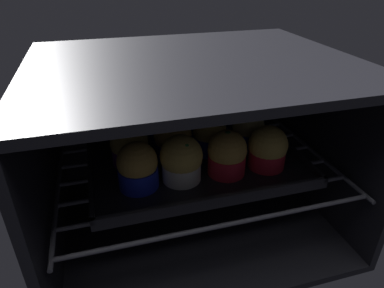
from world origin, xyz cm
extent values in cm
cube|color=black|center=(0.00, 22.00, -0.75)|extent=(59.00, 47.00, 1.50)
cube|color=black|center=(0.00, 22.00, 34.75)|extent=(59.00, 47.00, 1.50)
cube|color=black|center=(0.00, 44.75, 17.00)|extent=(59.00, 1.50, 34.00)
cube|color=black|center=(-28.75, 22.00, 17.00)|extent=(1.50, 47.00, 34.00)
cube|color=black|center=(28.75, 22.00, 17.00)|extent=(1.50, 47.00, 34.00)
cylinder|color=#51515B|center=(0.00, 3.00, 13.60)|extent=(54.00, 0.80, 0.80)
cylinder|color=#51515B|center=(0.00, 9.33, 13.60)|extent=(54.00, 0.80, 0.80)
cylinder|color=#51515B|center=(0.00, 15.67, 13.60)|extent=(54.00, 0.80, 0.80)
cylinder|color=#51515B|center=(0.00, 22.00, 13.60)|extent=(54.00, 0.80, 0.80)
cylinder|color=#51515B|center=(0.00, 28.33, 13.60)|extent=(54.00, 0.80, 0.80)
cylinder|color=#51515B|center=(0.00, 34.67, 13.60)|extent=(54.00, 0.80, 0.80)
cylinder|color=#51515B|center=(0.00, 41.00, 13.60)|extent=(54.00, 0.80, 0.80)
cylinder|color=#51515B|center=(-27.00, 22.00, 13.60)|extent=(0.80, 42.00, 0.80)
cylinder|color=#51515B|center=(27.00, 22.00, 13.60)|extent=(0.80, 42.00, 0.80)
cube|color=black|center=(0.00, 23.78, 14.60)|extent=(42.44, 33.98, 1.20)
cube|color=black|center=(0.00, 7.19, 15.70)|extent=(42.44, 0.80, 1.00)
cube|color=black|center=(0.00, 40.38, 15.70)|extent=(42.44, 0.80, 1.00)
cube|color=black|center=(-20.82, 23.78, 15.70)|extent=(0.80, 33.98, 1.00)
cube|color=black|center=(20.82, 23.78, 15.70)|extent=(0.80, 33.98, 1.00)
cylinder|color=#1928B7|center=(-12.39, 15.36, 17.13)|extent=(7.17, 7.17, 3.87)
sphere|color=gold|center=(-12.39, 15.36, 20.37)|extent=(7.22, 7.22, 7.22)
sphere|color=#28702D|center=(-13.28, 14.79, 22.45)|extent=(2.03, 2.03, 2.03)
cylinder|color=silver|center=(-4.44, 15.36, 17.13)|extent=(7.17, 7.17, 3.87)
sphere|color=gold|center=(-4.44, 15.36, 20.23)|extent=(7.86, 7.86, 7.86)
sphere|color=#28702D|center=(-4.03, 13.79, 22.74)|extent=(1.93, 1.93, 1.93)
cylinder|color=red|center=(4.34, 15.12, 17.13)|extent=(7.17, 7.17, 3.87)
sphere|color=gold|center=(4.34, 15.12, 20.31)|extent=(7.40, 7.40, 7.40)
sphere|color=#19511E|center=(4.26, 15.08, 23.19)|extent=(1.84, 1.84, 1.84)
cylinder|color=red|center=(12.76, 15.16, 17.13)|extent=(7.17, 7.17, 3.87)
sphere|color=gold|center=(12.76, 15.16, 20.00)|extent=(7.62, 7.62, 7.62)
sphere|color=#1E6023|center=(13.53, 13.68, 22.30)|extent=(1.85, 1.85, 1.85)
cylinder|color=#7A238C|center=(-12.81, 24.00, 17.13)|extent=(7.17, 7.17, 3.87)
sphere|color=gold|center=(-12.81, 24.00, 19.73)|extent=(7.54, 7.54, 7.54)
sphere|color=#1E6023|center=(-12.40, 24.83, 22.77)|extent=(2.42, 2.42, 2.42)
cylinder|color=#1928B7|center=(-4.08, 23.63, 17.13)|extent=(7.17, 7.17, 3.87)
sphere|color=gold|center=(-4.08, 23.63, 20.25)|extent=(7.73, 7.73, 7.73)
sphere|color=#28702D|center=(-3.52, 22.93, 22.57)|extent=(2.01, 2.01, 2.01)
cylinder|color=#1928B7|center=(3.87, 23.82, 17.13)|extent=(7.17, 7.17, 3.87)
sphere|color=gold|center=(3.87, 23.82, 19.82)|extent=(7.06, 7.06, 7.06)
sphere|color=#1E6023|center=(3.95, 24.96, 21.88)|extent=(1.87, 1.87, 1.87)
cylinder|color=#1928B7|center=(12.34, 23.55, 17.13)|extent=(7.17, 7.17, 3.87)
sphere|color=#E0CC7A|center=(12.34, 23.55, 20.38)|extent=(6.88, 6.88, 6.88)
sphere|color=#28702D|center=(11.27, 24.26, 22.27)|extent=(1.97, 1.97, 1.97)
cylinder|color=#1928B7|center=(-12.57, 32.37, 17.13)|extent=(7.17, 7.17, 3.87)
sphere|color=#DBBC60|center=(-12.57, 32.37, 19.66)|extent=(7.42, 7.42, 7.42)
cylinder|color=#1928B7|center=(-4.18, 32.57, 17.13)|extent=(7.17, 7.17, 3.87)
sphere|color=gold|center=(-4.18, 32.57, 19.87)|extent=(7.70, 7.70, 7.70)
sphere|color=#1E6023|center=(-3.44, 32.11, 22.05)|extent=(2.33, 2.33, 2.33)
cylinder|color=#1928B7|center=(4.21, 32.18, 17.13)|extent=(7.17, 7.17, 3.87)
sphere|color=#DBBC60|center=(4.21, 32.18, 19.73)|extent=(7.86, 7.86, 7.86)
sphere|color=#1E6023|center=(2.61, 31.70, 22.74)|extent=(1.78, 1.78, 1.78)
cylinder|color=#1928B7|center=(12.90, 32.17, 17.13)|extent=(7.17, 7.17, 3.87)
sphere|color=#DBBC60|center=(12.90, 32.17, 19.90)|extent=(7.12, 7.12, 7.12)
sphere|color=#1E6023|center=(12.58, 31.79, 22.34)|extent=(1.79, 1.79, 1.79)
camera|label=1|loc=(-17.04, -35.74, 51.76)|focal=31.80mm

